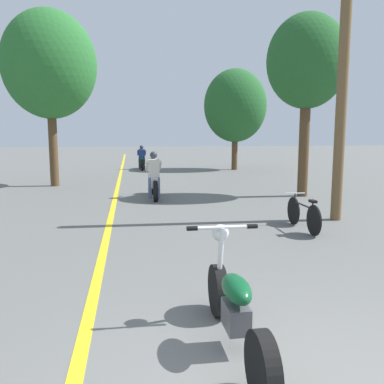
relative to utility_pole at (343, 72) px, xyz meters
name	(u,v)px	position (x,y,z in m)	size (l,w,h in m)	color
lane_stripe_center	(118,186)	(-5.17, 6.78, -3.32)	(0.14, 48.00, 0.01)	yellow
utility_pole	(343,72)	(0.00, 0.00, 0.00)	(1.10, 0.24, 6.46)	brown
roadside_tree_right_near	(307,63)	(0.73, 3.54, 0.80)	(2.49, 2.24, 5.60)	#513A23
roadside_tree_right_far	(235,106)	(1.00, 13.12, 0.13)	(3.40, 3.06, 5.42)	#513A23
roadside_tree_left	(49,65)	(-7.53, 7.33, 1.13)	(3.41, 3.07, 6.44)	#513A23
motorcycle_foreground	(235,307)	(-3.76, -5.18, -2.92)	(0.74, 2.08, 1.05)	black
motorcycle_rider_lead	(154,180)	(-3.97, 3.92, -2.78)	(0.50, 2.13, 1.43)	black
motorcycle_rider_far	(142,160)	(-4.04, 14.06, -2.81)	(0.50, 2.00, 1.34)	black
bicycle_parked	(303,214)	(-1.17, -0.84, -2.99)	(0.44, 1.62, 0.71)	black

